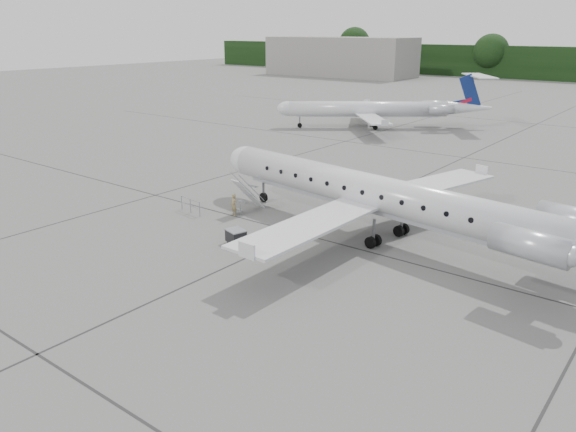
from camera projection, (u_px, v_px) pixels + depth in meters
The scene contains 8 objects.
ground at pixel (325, 283), 28.38m from camera, with size 320.00×320.00×0.00m, color slate.
terminal_building at pixel (340, 57), 149.87m from camera, with size 40.00×14.00×10.00m, color gray.
main_regional_jet at pixel (376, 175), 33.52m from camera, with size 30.37×21.87×7.79m, color silver, non-canonical shape.
airstair at pixel (248, 195), 39.17m from camera, with size 0.85×2.31×2.44m, color silver, non-canonical shape.
passenger at pixel (234, 205), 38.46m from camera, with size 0.55×0.36×1.51m, color olive.
safety_railing at pixel (191, 206), 39.02m from camera, with size 2.20×0.08×1.00m, color gray, non-canonical shape.
baggage_cart at pixel (236, 236), 33.43m from camera, with size 1.09×0.89×0.95m, color black, non-canonical shape.
bg_regional_left at pixel (368, 101), 71.44m from camera, with size 25.82×18.59×6.77m, color silver, non-canonical shape.
Camera 1 is at (14.30, -21.58, 12.26)m, focal length 35.00 mm.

